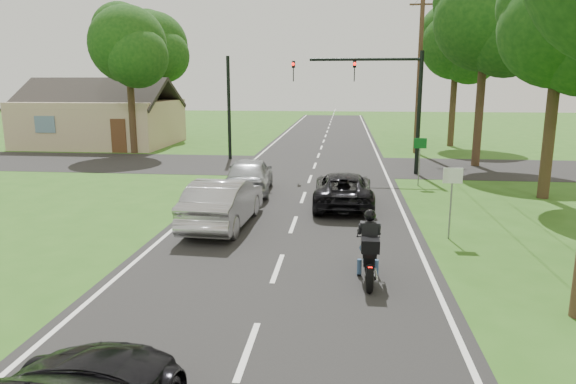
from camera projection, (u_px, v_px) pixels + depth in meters
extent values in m
plane|color=#2C5B19|center=(278.00, 268.00, 12.72)|extent=(140.00, 140.00, 0.00)
cube|color=black|center=(307.00, 188.00, 22.43)|extent=(8.00, 100.00, 0.01)
cube|color=black|center=(315.00, 166.00, 28.27)|extent=(60.00, 7.00, 0.01)
torus|color=black|center=(367.00, 258.00, 12.57)|extent=(0.13, 0.60, 0.60)
torus|color=black|center=(370.00, 279.00, 11.24)|extent=(0.15, 0.66, 0.65)
cube|color=black|center=(369.00, 255.00, 11.93)|extent=(0.26, 0.86, 0.27)
sphere|color=black|center=(368.00, 246.00, 12.12)|extent=(0.31, 0.31, 0.31)
cube|color=black|center=(369.00, 253.00, 11.59)|extent=(0.31, 0.50, 0.09)
cube|color=#FF0C07|center=(370.00, 268.00, 11.08)|extent=(0.09, 0.03, 0.05)
cylinder|color=silver|center=(376.00, 275.00, 11.49)|extent=(0.08, 0.73, 0.08)
cylinder|color=black|center=(368.00, 237.00, 12.26)|extent=(0.56, 0.03, 0.03)
cube|color=black|center=(370.00, 245.00, 11.27)|extent=(0.40, 0.36, 0.29)
cube|color=black|center=(370.00, 234.00, 11.68)|extent=(0.36, 0.20, 0.55)
sphere|color=black|center=(370.00, 215.00, 11.66)|extent=(0.27, 0.27, 0.27)
cylinder|color=navy|center=(359.00, 267.00, 12.19)|extent=(0.11, 0.11, 0.41)
cylinder|color=navy|center=(376.00, 268.00, 12.15)|extent=(0.11, 0.11, 0.41)
imported|color=black|center=(343.00, 189.00, 18.97)|extent=(2.15, 4.59, 1.27)
imported|color=#A1A2A6|center=(223.00, 202.00, 16.33)|extent=(1.83, 4.73, 1.53)
imported|color=#A6AAAE|center=(249.00, 175.00, 21.24)|extent=(2.12, 4.55, 1.51)
cylinder|color=black|center=(419.00, 114.00, 25.14)|extent=(0.20, 0.20, 6.00)
cylinder|color=black|center=(365.00, 59.00, 24.88)|extent=(5.40, 0.14, 0.14)
imported|color=black|center=(354.00, 71.00, 25.05)|extent=(0.16, 0.36, 1.00)
imported|color=black|center=(293.00, 71.00, 25.37)|extent=(0.16, 0.36, 1.00)
sphere|color=#FF0C07|center=(355.00, 64.00, 24.80)|extent=(0.16, 0.16, 0.16)
sphere|color=#FF0C07|center=(293.00, 64.00, 25.12)|extent=(0.16, 0.16, 0.16)
cylinder|color=black|center=(229.00, 108.00, 30.13)|extent=(0.20, 0.20, 6.00)
cylinder|color=brown|center=(419.00, 74.00, 32.39)|extent=(0.28, 0.28, 10.00)
cube|color=brown|center=(423.00, 4.00, 31.50)|extent=(1.60, 0.10, 0.10)
cylinder|color=slate|center=(451.00, 206.00, 14.92)|extent=(0.05, 0.05, 2.00)
cube|color=silver|center=(453.00, 176.00, 14.70)|extent=(0.55, 0.04, 0.45)
cylinder|color=slate|center=(419.00, 163.00, 22.68)|extent=(0.05, 0.05, 2.00)
cube|color=#0C591E|center=(420.00, 143.00, 22.46)|extent=(0.55, 0.04, 0.45)
cylinder|color=#332316|center=(550.00, 124.00, 19.84)|extent=(0.44, 0.44, 5.88)
sphere|color=#10360E|center=(561.00, 28.00, 19.09)|extent=(4.50, 4.50, 4.50)
cylinder|color=#332316|center=(480.00, 101.00, 27.57)|extent=(0.44, 0.44, 7.00)
sphere|color=#10360E|center=(486.00, 19.00, 26.67)|extent=(5.40, 5.40, 5.40)
sphere|color=#10360E|center=(507.00, 35.00, 26.06)|extent=(4.32, 4.32, 4.32)
cylinder|color=#332316|center=(453.00, 101.00, 36.33)|extent=(0.44, 0.44, 6.44)
sphere|color=#10360E|center=(457.00, 44.00, 35.51)|extent=(4.95, 4.95, 4.95)
sphere|color=#10360E|center=(471.00, 55.00, 34.95)|extent=(3.96, 3.96, 3.96)
cylinder|color=#332316|center=(132.00, 105.00, 32.78)|extent=(0.44, 0.44, 6.16)
sphere|color=#10360E|center=(128.00, 44.00, 31.99)|extent=(4.80, 4.80, 4.80)
sphere|color=#10360E|center=(137.00, 57.00, 31.45)|extent=(3.84, 3.84, 3.84)
cylinder|color=#332316|center=(157.00, 96.00, 42.65)|extent=(0.44, 0.44, 6.72)
sphere|color=#10360E|center=(154.00, 45.00, 41.79)|extent=(5.40, 5.40, 5.40)
sphere|color=#10360E|center=(162.00, 56.00, 41.18)|extent=(4.32, 4.32, 4.32)
cube|color=tan|center=(102.00, 123.00, 37.40)|extent=(10.00, 8.00, 3.20)
cube|color=black|center=(87.00, 94.00, 35.02)|extent=(10.20, 4.00, 2.29)
cube|color=black|center=(112.00, 93.00, 38.91)|extent=(10.20, 4.00, 2.29)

